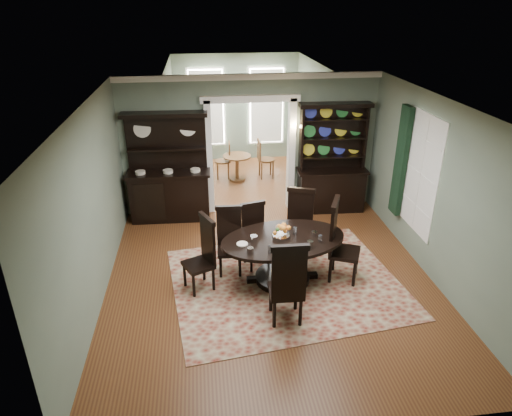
{
  "coord_description": "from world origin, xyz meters",
  "views": [
    {
      "loc": [
        -1.06,
        -6.43,
        4.45
      ],
      "look_at": [
        -0.18,
        0.6,
        1.12
      ],
      "focal_mm": 32.0,
      "sensor_mm": 36.0,
      "label": 1
    }
  ],
  "objects": [
    {
      "name": "chair_end_right",
      "position": [
        1.13,
        -0.0,
        0.76
      ],
      "size": [
        0.67,
        0.69,
        1.44
      ],
      "rotation": [
        0.0,
        0.0,
        -1.98
      ],
      "color": "black",
      "rests_on": "rug"
    },
    {
      "name": "parlor_chair_right",
      "position": [
        0.55,
        4.85,
        0.56
      ],
      "size": [
        0.44,
        0.44,
        1.04
      ],
      "rotation": [
        0.0,
        0.0,
        -1.51
      ],
      "color": "brown",
      "rests_on": "parlor_floor"
    },
    {
      "name": "chair_far_mid",
      "position": [
        -0.2,
        0.63,
        0.62
      ],
      "size": [
        0.52,
        0.51,
        1.18
      ],
      "rotation": [
        0.0,
        0.0,
        3.39
      ],
      "color": "black",
      "rests_on": "rug"
    },
    {
      "name": "dining_table",
      "position": [
        0.2,
        0.01,
        0.57
      ],
      "size": [
        2.27,
        2.22,
        0.82
      ],
      "rotation": [
        0.0,
        0.0,
        0.17
      ],
      "color": "black",
      "rests_on": "rug"
    },
    {
      "name": "chair_end_left",
      "position": [
        -1.11,
        0.0,
        0.67
      ],
      "size": [
        0.6,
        0.62,
        1.28
      ],
      "rotation": [
        0.0,
        0.0,
        2.01
      ],
      "color": "black",
      "rests_on": "rug"
    },
    {
      "name": "wall_sconce",
      "position": [
        0.95,
        2.85,
        1.89
      ],
      "size": [
        0.27,
        0.21,
        0.21
      ],
      "color": "gold",
      "rests_on": "back_wall_right"
    },
    {
      "name": "right_window",
      "position": [
        2.69,
        0.93,
        1.6
      ],
      "size": [
        0.15,
        1.47,
        2.12
      ],
      "color": "white",
      "rests_on": "wall_right"
    },
    {
      "name": "chair_near",
      "position": [
        0.06,
        -1.11,
        0.73
      ],
      "size": [
        0.54,
        0.5,
        1.39
      ],
      "rotation": [
        0.0,
        0.0,
        -0.02
      ],
      "color": "black",
      "rests_on": "rug"
    },
    {
      "name": "room",
      "position": [
        0.0,
        0.04,
        1.58
      ],
      "size": [
        5.51,
        6.01,
        3.01
      ],
      "color": "brown",
      "rests_on": "ground"
    },
    {
      "name": "parlor_chair_left",
      "position": [
        -0.45,
        4.97,
        0.52
      ],
      "size": [
        0.41,
        0.41,
        0.97
      ],
      "rotation": [
        0.0,
        0.0,
        1.53
      ],
      "color": "brown",
      "rests_on": "parlor_floor"
    },
    {
      "name": "centerpiece",
      "position": [
        0.16,
        0.04,
        0.89
      ],
      "size": [
        1.41,
        0.91,
        0.23
      ],
      "color": "silver",
      "rests_on": "dining_table"
    },
    {
      "name": "rug",
      "position": [
        0.25,
        -0.07,
        0.01
      ],
      "size": [
        4.1,
        3.51,
        0.01
      ],
      "primitive_type": "cube",
      "rotation": [
        0.0,
        0.0,
        0.13
      ],
      "color": "maroon",
      "rests_on": "floor"
    },
    {
      "name": "doorway_trim",
      "position": [
        0.0,
        3.0,
        1.62
      ],
      "size": [
        2.08,
        0.25,
        2.57
      ],
      "color": "white",
      "rests_on": "floor"
    },
    {
      "name": "welsh_dresser",
      "position": [
        1.77,
        2.74,
        0.87
      ],
      "size": [
        1.56,
        0.62,
        2.4
      ],
      "rotation": [
        0.0,
        0.0,
        -0.04
      ],
      "color": "black",
      "rests_on": "floor"
    },
    {
      "name": "sideboard",
      "position": [
        -1.77,
        2.73,
        0.8
      ],
      "size": [
        1.77,
        0.67,
        2.3
      ],
      "rotation": [
        0.0,
        0.0,
        -0.03
      ],
      "color": "black",
      "rests_on": "floor"
    },
    {
      "name": "parlor_table",
      "position": [
        -0.16,
        4.74,
        0.44
      ],
      "size": [
        0.73,
        0.73,
        0.68
      ],
      "color": "brown",
      "rests_on": "parlor_floor"
    },
    {
      "name": "chair_far_left",
      "position": [
        -0.66,
        0.49,
        0.63
      ],
      "size": [
        0.47,
        0.44,
        1.2
      ],
      "rotation": [
        0.0,
        0.0,
        3.09
      ],
      "color": "black",
      "rests_on": "rug"
    },
    {
      "name": "parlor",
      "position": [
        0.0,
        5.53,
        1.52
      ],
      "size": [
        3.51,
        3.5,
        3.01
      ],
      "color": "brown",
      "rests_on": "ground"
    },
    {
      "name": "chair_far_right",
      "position": [
        0.64,
        0.8,
        0.7
      ],
      "size": [
        0.62,
        0.61,
        1.33
      ],
      "rotation": [
        0.0,
        0.0,
        2.78
      ],
      "color": "black",
      "rests_on": "rug"
    }
  ]
}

